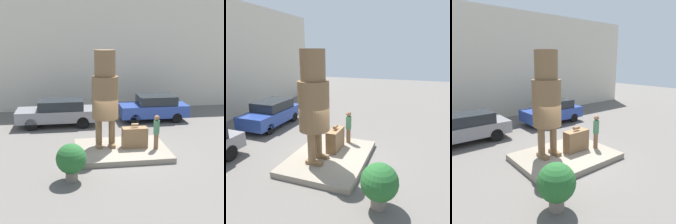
{
  "view_description": "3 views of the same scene",
  "coord_description": "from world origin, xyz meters",
  "views": [
    {
      "loc": [
        -2.36,
        -13.32,
        5.39
      ],
      "look_at": [
        -0.43,
        0.03,
        1.95
      ],
      "focal_mm": 50.0,
      "sensor_mm": 36.0,
      "label": 1
    },
    {
      "loc": [
        -7.99,
        -3.33,
        4.57
      ],
      "look_at": [
        0.3,
        -0.25,
        2.11
      ],
      "focal_mm": 35.0,
      "sensor_mm": 36.0,
      "label": 2
    },
    {
      "loc": [
        -5.58,
        -7.03,
        4.23
      ],
      "look_at": [
        0.01,
        0.11,
        2.12
      ],
      "focal_mm": 35.0,
      "sensor_mm": 36.0,
      "label": 3
    }
  ],
  "objects": [
    {
      "name": "planter_pot",
      "position": [
        -2.32,
        -2.52,
        0.85
      ],
      "size": [
        1.13,
        1.13,
        1.45
      ],
      "color": "#70665B",
      "rests_on": "ground_plane"
    },
    {
      "name": "giant_suitcase",
      "position": [
        0.61,
        -0.01,
        0.72
      ],
      "size": [
        1.16,
        0.48,
        1.15
      ],
      "color": "brown",
      "rests_on": "pedestal"
    },
    {
      "name": "statue_figure",
      "position": [
        -0.7,
        0.36,
        2.83
      ],
      "size": [
        1.2,
        1.2,
        4.43
      ],
      "color": "brown",
      "rests_on": "pedestal"
    },
    {
      "name": "pedestal",
      "position": [
        0.0,
        0.0,
        0.12
      ],
      "size": [
        4.22,
        3.13,
        0.24
      ],
      "color": "gray",
      "rests_on": "ground_plane"
    },
    {
      "name": "tourist",
      "position": [
        1.54,
        -0.34,
        1.11
      ],
      "size": [
        0.27,
        0.27,
        1.58
      ],
      "color": "brown",
      "rests_on": "pedestal"
    },
    {
      "name": "building_backdrop",
      "position": [
        0.0,
        8.96,
        3.98
      ],
      "size": [
        28.0,
        0.6,
        7.96
      ],
      "color": "beige",
      "rests_on": "ground_plane"
    },
    {
      "name": "parked_car_blue",
      "position": [
        2.97,
        5.2,
        0.84
      ],
      "size": [
        4.2,
        1.85,
        1.6
      ],
      "rotation": [
        0.0,
        0.0,
        3.14
      ],
      "color": "#284293",
      "rests_on": "ground_plane"
    },
    {
      "name": "ground_plane",
      "position": [
        0.0,
        0.0,
        0.0
      ],
      "size": [
        60.0,
        60.0,
        0.0
      ],
      "primitive_type": "plane",
      "color": "#605B56"
    },
    {
      "name": "parked_car_grey",
      "position": [
        -2.95,
        4.84,
        0.84
      ],
      "size": [
        4.7,
        1.79,
        1.57
      ],
      "rotation": [
        0.0,
        0.0,
        3.14
      ],
      "color": "gray",
      "rests_on": "ground_plane"
    }
  ]
}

